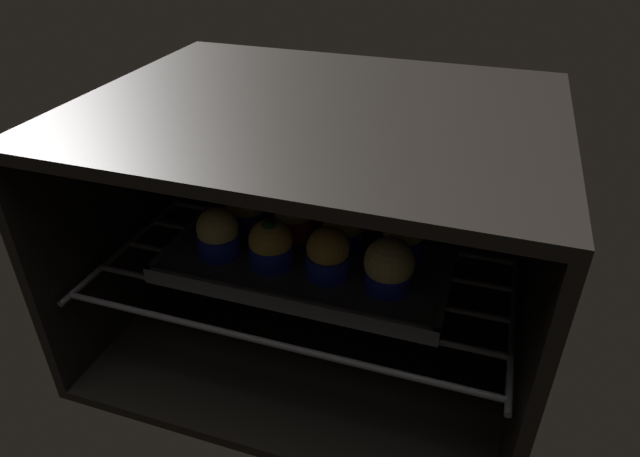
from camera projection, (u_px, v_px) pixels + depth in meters
The scene contains 15 objects.
oven_cavity at pixel (327, 218), 81.00cm from camera, with size 59.00×47.00×37.00cm.
oven_rack at pixel (318, 253), 79.39cm from camera, with size 54.80×42.00×0.80cm.
baking_tray at pixel (320, 243), 79.66cm from camera, with size 38.10×30.31×2.20cm.
muffin_row0_col0 at pixel (218, 233), 74.86cm from camera, with size 5.78×5.78×6.90cm.
muffin_row0_col1 at pixel (271, 244), 72.74cm from camera, with size 5.78×5.78×6.87cm.
muffin_row0_col2 at pixel (328, 254), 70.82cm from camera, with size 5.78×5.78×6.87cm.
muffin_row0_col3 at pixel (389, 267), 68.45cm from camera, with size 6.33×6.33×7.01cm.
muffin_row1_col0 at pixel (247, 207), 80.98cm from camera, with size 6.11×6.11×7.02cm.
muffin_row1_col1 at pixel (294, 215), 79.16cm from camera, with size 5.78×5.78×6.68cm.
muffin_row1_col2 at pixel (345, 225), 76.68cm from camera, with size 6.09×6.09×6.96cm.
muffin_row1_col3 at pixel (404, 233), 74.41cm from camera, with size 5.84×5.84×7.66cm.
muffin_row2_col0 at pixel (266, 185), 86.66cm from camera, with size 5.88×5.88×7.13cm.
muffin_row2_col1 at pixel (315, 193), 85.35cm from camera, with size 5.78×5.78×6.42cm.
muffin_row2_col2 at pixel (360, 198), 82.90cm from camera, with size 6.04×6.04×7.26cm.
muffin_row2_col3 at pixel (413, 208), 80.67cm from camera, with size 5.78×5.78×6.80cm.
Camera 1 is at (20.98, -40.03, 58.62)cm, focal length 31.29 mm.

